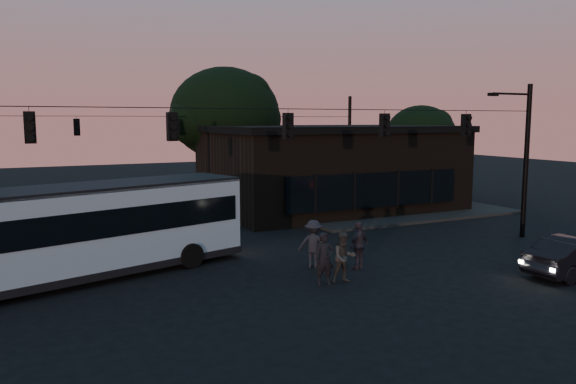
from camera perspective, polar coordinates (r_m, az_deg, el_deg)
name	(u,v)px	position (r m, az deg, el deg)	size (l,w,h in m)	color
ground	(341,295)	(19.01, 5.44, -10.41)	(120.00, 120.00, 0.00)	black
sidewalk_far_right	(385,208)	(36.89, 9.87, -1.66)	(14.00, 10.00, 0.15)	black
building	(330,167)	(36.56, 4.33, 2.51)	(15.40, 10.41, 5.40)	black
tree_behind	(225,114)	(39.76, -6.41, 7.90)	(7.60, 7.60, 9.43)	black
tree_right	(421,135)	(43.30, 13.32, 5.64)	(5.20, 5.20, 6.86)	black
signal_rig_near	(288,155)	(21.65, 0.00, 3.80)	(26.24, 0.30, 7.50)	black
signal_rig_far	(177,145)	(36.67, -11.19, 4.75)	(26.24, 0.30, 7.50)	black
bus	(85,227)	(21.69, -19.95, -3.35)	(12.49, 6.11, 3.43)	#98AFC1
pedestrian_a	(325,259)	(19.90, 3.74, -6.78)	(0.68, 0.45, 1.87)	black
pedestrian_b	(344,257)	(20.23, 5.73, -6.63)	(0.89, 0.69, 1.82)	#312F2D
pedestrian_c	(359,245)	(22.06, 7.20, -5.40)	(1.10, 0.46, 1.88)	#2F2730
pedestrian_d	(313,244)	(22.09, 2.60, -5.30)	(1.23, 0.71, 1.90)	black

